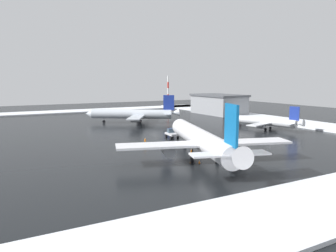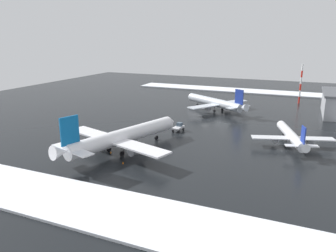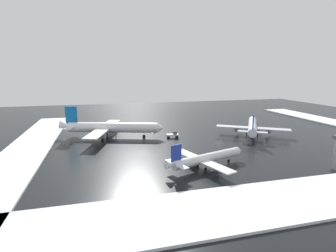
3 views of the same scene
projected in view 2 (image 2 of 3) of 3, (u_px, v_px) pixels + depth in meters
ground_plane at (206, 119)px, 115.55m from camera, size 240.00×240.00×0.00m
snow_bank_left at (92, 206)px, 56.19m from camera, size 14.00×116.00×0.51m
snow_bank_right at (243, 91)px, 174.78m from camera, size 14.00×116.00×0.51m
airplane_distant_tail at (122, 137)px, 82.48m from camera, size 39.16×32.98×11.90m
airplane_foreground_jet at (215, 102)px, 128.07m from camera, size 25.75×30.03×10.03m
airplane_parked_starboard at (291, 136)px, 88.06m from camera, size 25.16×21.21×7.67m
pushback_tug at (179, 127)px, 101.15m from camera, size 4.79×2.67×2.50m
ground_crew_beside_wing at (124, 145)px, 85.42m from camera, size 0.36×0.36×1.71m
ground_crew_mid_apron at (142, 129)px, 100.46m from camera, size 0.36×0.36×1.71m
antenna_mast at (301, 84)px, 141.03m from camera, size 0.70×0.70×17.04m
traffic_cone_near_nose at (123, 163)px, 75.30m from camera, size 0.36×0.36×0.55m
traffic_cone_mid_line at (111, 152)px, 82.12m from camera, size 0.36×0.36×0.55m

